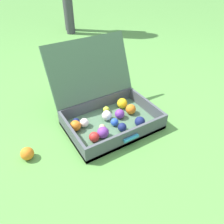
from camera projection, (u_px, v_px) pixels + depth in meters
ground_plane at (111, 130)px, 1.57m from camera, size 16.00×16.00×0.00m
open_suitcase at (106, 108)px, 1.59m from camera, size 0.63×0.64×0.53m
stray_ball_on_grass at (27, 154)px, 1.34m from camera, size 0.08×0.08×0.08m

